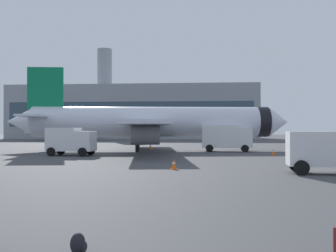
% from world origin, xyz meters
% --- Properties ---
extents(airplane_at_gate, '(35.74, 32.36, 10.50)m').
position_xyz_m(airplane_at_gate, '(-5.83, 43.99, 3.66)').
color(airplane_at_gate, silver).
rests_on(airplane_at_gate, ground).
extents(airplane_taxiing, '(18.34, 16.80, 6.31)m').
position_xyz_m(airplane_taxiing, '(-33.86, 88.40, 2.20)').
color(airplane_taxiing, silver).
rests_on(airplane_taxiing, ground).
extents(service_truck, '(4.96, 2.86, 2.90)m').
position_xyz_m(service_truck, '(-13.10, 34.63, 1.61)').
color(service_truck, white).
rests_on(service_truck, ground).
extents(fuel_truck, '(6.15, 3.06, 3.20)m').
position_xyz_m(fuel_truck, '(3.55, 43.21, 1.77)').
color(fuel_truck, white).
rests_on(fuel_truck, ground).
extents(cargo_van, '(4.55, 2.65, 2.60)m').
position_xyz_m(cargo_van, '(7.89, 20.20, 1.45)').
color(cargo_van, white).
rests_on(cargo_van, ground).
extents(safety_cone_near, '(0.44, 0.44, 0.74)m').
position_xyz_m(safety_cone_near, '(-1.47, 22.03, 0.36)').
color(safety_cone_near, '#F2590C').
rests_on(safety_cone_near, ground).
extents(safety_cone_mid, '(0.44, 0.44, 0.83)m').
position_xyz_m(safety_cone_mid, '(-6.51, 48.19, 0.41)').
color(safety_cone_mid, '#F2590C').
rests_on(safety_cone_mid, ground).
extents(safety_cone_far, '(0.44, 0.44, 0.70)m').
position_xyz_m(safety_cone_far, '(8.02, 36.89, 0.34)').
color(safety_cone_far, '#F2590C').
rests_on(safety_cone_far, ground).
extents(traveller_backpack, '(0.36, 0.40, 0.48)m').
position_xyz_m(traveller_backpack, '(-2.32, 4.21, 0.23)').
color(traveller_backpack, black).
rests_on(traveller_backpack, ground).
extents(terminal_building, '(71.72, 22.33, 27.40)m').
position_xyz_m(terminal_building, '(-19.45, 110.60, 7.83)').
color(terminal_building, gray).
rests_on(terminal_building, ground).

